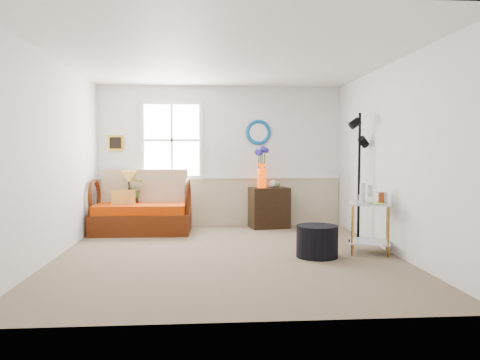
{
  "coord_description": "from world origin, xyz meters",
  "views": [
    {
      "loc": [
        -0.29,
        -6.2,
        1.38
      ],
      "look_at": [
        0.21,
        0.57,
        0.98
      ],
      "focal_mm": 35.0,
      "sensor_mm": 36.0,
      "label": 1
    }
  ],
  "objects": [
    {
      "name": "window",
      "position": [
        -0.9,
        2.47,
        1.6
      ],
      "size": [
        1.14,
        0.06,
        1.44
      ],
      "primitive_type": null,
      "color": "white",
      "rests_on": "walls"
    },
    {
      "name": "table_lamp",
      "position": [
        -1.63,
        2.13,
        0.81
      ],
      "size": [
        0.33,
        0.33,
        0.47
      ],
      "primitive_type": null,
      "rotation": [
        0.0,
        0.0,
        0.33
      ],
      "color": "gold",
      "rests_on": "lamp_stand"
    },
    {
      "name": "floor_lamp",
      "position": [
        2.05,
        0.76,
        0.99
      ],
      "size": [
        0.31,
        0.31,
        1.98
      ],
      "primitive_type": null,
      "rotation": [
        0.0,
        0.0,
        0.11
      ],
      "color": "black",
      "rests_on": "floor"
    },
    {
      "name": "picture",
      "position": [
        -1.92,
        2.48,
        1.55
      ],
      "size": [
        0.28,
        0.03,
        0.28
      ],
      "primitive_type": "cube",
      "color": "gold",
      "rests_on": "walls"
    },
    {
      "name": "ceiling",
      "position": [
        0.0,
        0.0,
        2.6
      ],
      "size": [
        4.5,
        5.0,
        0.01
      ],
      "primitive_type": "cube",
      "color": "white",
      "rests_on": "walls"
    },
    {
      "name": "ottoman",
      "position": [
        1.17,
        -0.21,
        0.21
      ],
      "size": [
        0.59,
        0.59,
        0.42
      ],
      "primitive_type": "cylinder",
      "rotation": [
        0.0,
        0.0,
        -0.09
      ],
      "color": "black",
      "rests_on": "floor"
    },
    {
      "name": "cabinet",
      "position": [
        0.87,
        2.22,
        0.37
      ],
      "size": [
        0.75,
        0.55,
        0.74
      ],
      "primitive_type": null,
      "rotation": [
        0.0,
        0.0,
        0.17
      ],
      "color": "black",
      "rests_on": "floor"
    },
    {
      "name": "throw_pillow",
      "position": [
        -1.67,
        1.77,
        0.55
      ],
      "size": [
        0.4,
        0.15,
        0.39
      ],
      "primitive_type": null,
      "rotation": [
        0.0,
        0.0,
        0.13
      ],
      "color": "#BF6414",
      "rests_on": "loveseat"
    },
    {
      "name": "chair_rail",
      "position": [
        0.0,
        2.47,
        0.92
      ],
      "size": [
        4.46,
        0.04,
        0.06
      ],
      "primitive_type": "cube",
      "color": "white",
      "rests_on": "walls"
    },
    {
      "name": "flower_vase",
      "position": [
        0.73,
        2.21,
        1.1
      ],
      "size": [
        0.27,
        0.27,
        0.73
      ],
      "primitive_type": null,
      "rotation": [
        0.0,
        0.0,
        0.32
      ],
      "color": "#F03E00",
      "rests_on": "cabinet"
    },
    {
      "name": "walls",
      "position": [
        0.0,
        0.0,
        1.3
      ],
      "size": [
        4.51,
        5.01,
        2.6
      ],
      "color": "silver",
      "rests_on": "floor"
    },
    {
      "name": "loveseat",
      "position": [
        -1.38,
        1.83,
        0.54
      ],
      "size": [
        1.66,
        0.97,
        1.07
      ],
      "primitive_type": null,
      "rotation": [
        0.0,
        0.0,
        -0.03
      ],
      "color": "#4F1806",
      "rests_on": "floor"
    },
    {
      "name": "tabletop_items",
      "position": [
        1.98,
        -0.03,
        0.82
      ],
      "size": [
        0.52,
        0.52,
        0.26
      ],
      "primitive_type": null,
      "rotation": [
        0.0,
        0.0,
        -0.25
      ],
      "color": "silver",
      "rests_on": "side_table"
    },
    {
      "name": "side_table",
      "position": [
        1.95,
        -0.03,
        0.35
      ],
      "size": [
        0.7,
        0.7,
        0.7
      ],
      "primitive_type": null,
      "rotation": [
        0.0,
        0.0,
        -0.34
      ],
      "color": "olive",
      "rests_on": "floor"
    },
    {
      "name": "lamp_stand",
      "position": [
        -1.64,
        2.1,
        0.29
      ],
      "size": [
        0.39,
        0.39,
        0.58
      ],
      "primitive_type": null,
      "rotation": [
        0.0,
        0.0,
        0.22
      ],
      "color": "black",
      "rests_on": "floor"
    },
    {
      "name": "floor",
      "position": [
        0.0,
        0.0,
        0.0
      ],
      "size": [
        4.5,
        5.0,
        0.01
      ],
      "primitive_type": "cube",
      "color": "#7B674C",
      "rests_on": "ground"
    },
    {
      "name": "potted_plant",
      "position": [
        -1.52,
        2.12,
        0.7
      ],
      "size": [
        0.33,
        0.36,
        0.25
      ],
      "primitive_type": "imported",
      "rotation": [
        0.0,
        0.0,
        0.16
      ],
      "color": "#467234",
      "rests_on": "lamp_stand"
    },
    {
      "name": "wainscot",
      "position": [
        0.0,
        2.48,
        0.45
      ],
      "size": [
        4.46,
        0.02,
        0.9
      ],
      "primitive_type": "cube",
      "color": "tan",
      "rests_on": "walls"
    },
    {
      "name": "mirror",
      "position": [
        0.7,
        2.48,
        1.75
      ],
      "size": [
        0.47,
        0.07,
        0.47
      ],
      "primitive_type": "torus",
      "rotation": [
        1.57,
        0.0,
        0.0
      ],
      "color": "#096EBF",
      "rests_on": "walls"
    }
  ]
}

